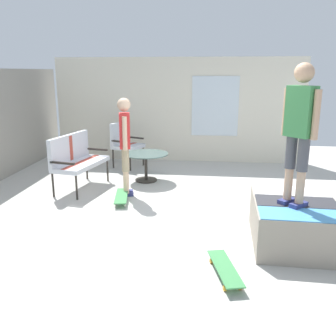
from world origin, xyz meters
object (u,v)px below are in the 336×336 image
Objects in this scene: patio_table at (146,161)px; person_skater at (300,125)px; patio_bench at (76,156)px; person_watching at (125,139)px; skateboard_by_bench at (122,196)px; patio_chair_near_house at (124,140)px; skate_ramp at (297,222)px; skateboard_spare at (225,269)px.

person_skater is at bearing -139.13° from patio_table.
person_skater is at bearing -120.00° from patio_bench.
person_watching is (-0.26, -1.01, 0.39)m from patio_bench.
patio_bench is 0.79× the size of person_skater.
person_watching is 2.09× the size of skateboard_by_bench.
patio_chair_near_house is at bearing 11.98° from skateboard_by_bench.
person_skater is 3.23m from skateboard_by_bench.
patio_table is 1.10m from person_watching.
skateboard_by_bench is (1.29, 2.62, -0.20)m from skate_ramp.
patio_chair_near_house is at bearing 25.49° from skateboard_spare.
patio_table is 0.53× the size of person_skater.
patio_bench is 1.31× the size of patio_chair_near_house.
skate_ramp is 1.28m from person_skater.
skate_ramp is 2.19× the size of skateboard_spare.
patio_bench is (1.91, 3.63, 0.34)m from skate_ramp.
skate_ramp is 2.01× the size of patio_table.
person_skater reaches higher than patio_bench.
patio_table is at bearing 43.48° from skate_ramp.
patio_bench is 1.62× the size of skateboard_by_bench.
patio_table is at bearing 23.10° from skateboard_spare.
patio_table is (0.63, -1.22, -0.21)m from patio_bench.
patio_chair_near_house reaches higher than skateboard_by_bench.
person_watching is 3.20m from skateboard_spare.
skate_ramp is 2.92m from skateboard_by_bench.
patio_bench is 1.39m from patio_table.
person_watching is 2.09× the size of skateboard_spare.
person_watching reaches higher than patio_bench.
person_watching reaches higher than skateboard_by_bench.
patio_chair_near_house reaches higher than patio_table.
skateboard_by_bench is at bearing 170.63° from patio_table.
patio_chair_near_house is 0.59× the size of person_watching.
skate_ramp is at bearing -117.79° from patio_bench.
skateboard_by_bench is at bearing 37.30° from skateboard_spare.
patio_chair_near_house is at bearing -16.02° from patio_bench.
patio_chair_near_house is at bearing 14.09° from person_watching.
skate_ramp is at bearing -45.49° from skateboard_spare.
person_skater reaches higher than skateboard_by_bench.
person_watching is 3.12m from person_skater.
person_skater is at bearing -141.50° from patio_chair_near_house.
person_watching is (1.65, 2.61, 0.73)m from skate_ramp.
patio_chair_near_house is at bearing 32.23° from patio_table.
skateboard_spare is at bearing -154.51° from patio_chair_near_house.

